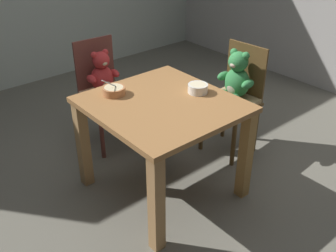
# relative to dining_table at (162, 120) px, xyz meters

# --- Properties ---
(ground_plane) EXTENTS (5.20, 5.20, 0.04)m
(ground_plane) POSITION_rel_dining_table_xyz_m (0.00, 0.00, -0.60)
(ground_plane) COLOR #656257
(dining_table) EXTENTS (0.96, 0.91, 0.73)m
(dining_table) POSITION_rel_dining_table_xyz_m (0.00, 0.00, 0.00)
(dining_table) COLOR #986638
(dining_table) RESTS_ON ground_plane
(teddy_chair_far_center) EXTENTS (0.43, 0.40, 0.91)m
(teddy_chair_far_center) POSITION_rel_dining_table_xyz_m (-0.05, 0.80, -0.01)
(teddy_chair_far_center) COLOR brown
(teddy_chair_far_center) RESTS_ON ground_plane
(teddy_chair_near_left) EXTENTS (0.40, 0.40, 0.91)m
(teddy_chair_near_left) POSITION_rel_dining_table_xyz_m (-0.83, 0.05, -0.03)
(teddy_chair_near_left) COLOR brown
(teddy_chair_near_left) RESTS_ON ground_plane
(porridge_bowl_white_far_center) EXTENTS (0.14, 0.14, 0.06)m
(porridge_bowl_white_far_center) POSITION_rel_dining_table_xyz_m (0.04, 0.28, 0.17)
(porridge_bowl_white_far_center) COLOR white
(porridge_bowl_white_far_center) RESTS_ON dining_table
(porridge_bowl_terracotta_near_left) EXTENTS (0.16, 0.17, 0.13)m
(porridge_bowl_terracotta_near_left) POSITION_rel_dining_table_xyz_m (-0.31, -0.18, 0.17)
(porridge_bowl_terracotta_near_left) COLOR #BD7649
(porridge_bowl_terracotta_near_left) RESTS_ON dining_table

